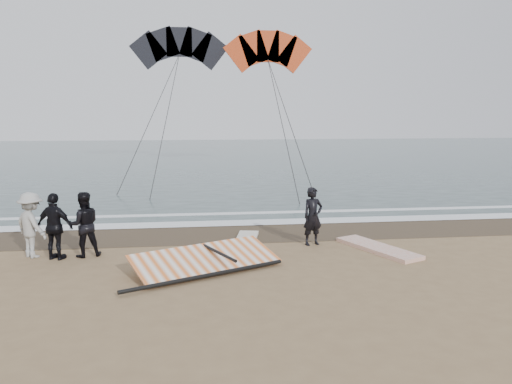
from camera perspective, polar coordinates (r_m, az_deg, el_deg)
ground at (r=12.19m, az=-0.16°, el=-9.73°), size 120.00×120.00×0.00m
sea at (r=44.65m, az=-5.17°, el=4.05°), size 120.00×54.00×0.02m
wet_sand at (r=16.49m, az=-2.01°, el=-4.68°), size 120.00×2.80×0.01m
foam_near at (r=17.84m, az=-2.39°, el=-3.54°), size 120.00×0.90×0.01m
foam_far at (r=19.50m, az=-2.79°, el=-2.45°), size 120.00×0.45×0.01m
man_main at (r=14.96m, az=6.51°, el=-2.77°), size 0.73×0.59×1.74m
board_white at (r=14.91m, az=13.75°, el=-6.25°), size 1.83×2.86×0.11m
board_cream at (r=15.30m, az=-1.19°, el=-5.61°), size 1.07×2.38×0.10m
trio_cluster at (r=14.63m, az=-22.05°, el=-3.54°), size 2.58×1.34×1.82m
sail_rig at (r=12.89m, az=-6.05°, el=-7.83°), size 3.93×3.16×0.49m
kite_red at (r=33.61m, az=1.38°, el=15.47°), size 6.28×6.41×14.55m
kite_dark at (r=36.52m, az=-8.77°, el=15.67°), size 7.70×7.04×15.97m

